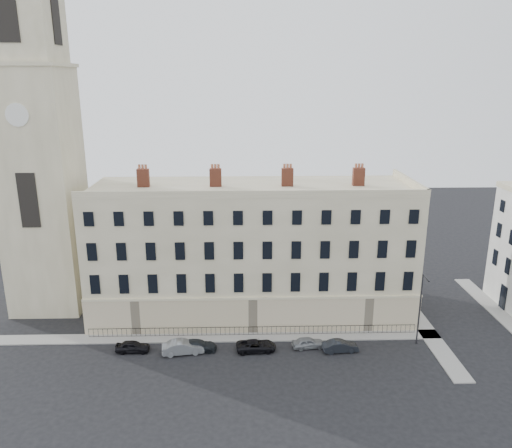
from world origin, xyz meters
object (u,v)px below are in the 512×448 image
at_px(car_b, 183,347).
at_px(car_f, 340,346).
at_px(car_a, 133,347).
at_px(car_e, 308,343).
at_px(streetlamp, 420,306).
at_px(car_d, 256,346).
at_px(car_c, 197,346).

xyz_separation_m(car_b, car_f, (15.86, -0.08, -0.10)).
relative_size(car_a, car_e, 1.03).
bearing_deg(streetlamp, car_f, -170.26).
relative_size(car_b, car_d, 1.03).
relative_size(car_b, car_f, 1.16).
height_order(car_d, car_f, car_f).
xyz_separation_m(car_a, car_e, (17.82, 0.29, -0.02)).
xyz_separation_m(car_a, car_c, (6.51, 0.01, -0.01)).
bearing_deg(streetlamp, car_e, -176.71).
relative_size(car_d, car_e, 1.22).
bearing_deg(car_a, car_e, -89.05).
bearing_deg(car_a, car_c, -89.86).
bearing_deg(car_c, car_f, -93.11).
xyz_separation_m(car_c, car_e, (11.30, 0.28, -0.00)).
height_order(car_d, car_e, car_e).
relative_size(car_a, car_b, 0.81).
distance_m(car_e, streetlamp, 12.02).
height_order(car_c, car_f, car_f).
bearing_deg(car_b, car_c, -80.76).
height_order(car_a, car_c, car_a).
bearing_deg(car_a, streetlamp, -88.58).
distance_m(car_a, car_b, 5.12).
bearing_deg(car_e, streetlamp, -95.18).
bearing_deg(car_a, car_d, -90.75).
height_order(car_c, streetlamp, streetlamp).
bearing_deg(car_d, streetlamp, -91.17).
bearing_deg(car_c, car_e, -89.54).
xyz_separation_m(car_b, car_d, (7.36, 0.28, -0.13)).
bearing_deg(car_c, car_d, -92.68).
distance_m(car_b, car_d, 7.37).
bearing_deg(car_c, car_b, 107.22).
bearing_deg(car_c, car_a, 89.17).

